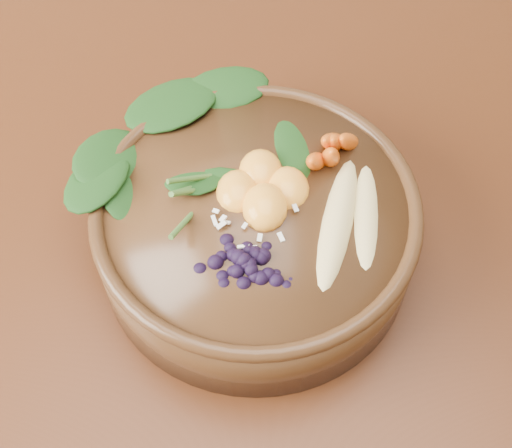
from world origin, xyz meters
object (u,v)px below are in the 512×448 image
object	(u,v)px
mandarin_cluster	(263,179)
blueberry_pile	(243,251)
stoneware_bowl	(256,230)
carrot_cluster	(333,119)
dining_table	(299,321)
kale_heap	(222,130)
banana_halves	(354,209)

from	to	relation	value
mandarin_cluster	blueberry_pile	bearing A→B (deg)	-101.58
blueberry_pile	stoneware_bowl	bearing A→B (deg)	80.55
carrot_cluster	dining_table	bearing A→B (deg)	-91.20
mandarin_cluster	blueberry_pile	size ratio (longest dim) A/B	0.69
kale_heap	banana_halves	world-z (taller)	kale_heap
stoneware_bowl	banana_halves	distance (m)	0.10
dining_table	banana_halves	xyz separation A→B (m)	(0.04, 0.01, 0.18)
dining_table	banana_halves	distance (m)	0.19
stoneware_bowl	carrot_cluster	size ratio (longest dim) A/B	3.62
carrot_cluster	mandarin_cluster	xyz separation A→B (m)	(-0.06, -0.05, -0.02)
carrot_cluster	blueberry_pile	bearing A→B (deg)	-109.55
dining_table	blueberry_pile	distance (m)	0.20
dining_table	stoneware_bowl	xyz separation A→B (m)	(-0.04, 0.02, 0.13)
stoneware_bowl	banana_halves	world-z (taller)	banana_halves
stoneware_bowl	kale_heap	distance (m)	0.09
banana_halves	dining_table	bearing A→B (deg)	-151.22
mandarin_cluster	dining_table	bearing A→B (deg)	-46.26
carrot_cluster	mandarin_cluster	size ratio (longest dim) A/B	0.87
banana_halves	carrot_cluster	bearing A→B (deg)	113.06
kale_heap	banana_halves	size ratio (longest dim) A/B	1.20
stoneware_bowl	blueberry_pile	xyz separation A→B (m)	(-0.01, -0.06, 0.06)
carrot_cluster	blueberry_pile	world-z (taller)	carrot_cluster
kale_heap	banana_halves	distance (m)	0.14
dining_table	carrot_cluster	xyz separation A→B (m)	(0.02, 0.09, 0.21)
carrot_cluster	mandarin_cluster	world-z (taller)	carrot_cluster
kale_heap	mandarin_cluster	distance (m)	0.06
kale_heap	carrot_cluster	size ratio (longest dim) A/B	2.37
stoneware_bowl	kale_heap	xyz separation A→B (m)	(-0.03, 0.07, 0.06)
carrot_cluster	blueberry_pile	xyz separation A→B (m)	(-0.08, -0.12, -0.02)
dining_table	carrot_cluster	size ratio (longest dim) A/B	20.41
kale_heap	carrot_cluster	xyz separation A→B (m)	(0.10, -0.00, 0.02)
carrot_cluster	stoneware_bowl	bearing A→B (deg)	-123.69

